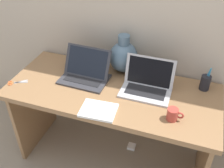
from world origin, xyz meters
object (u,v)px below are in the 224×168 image
laptop_right (147,83)px  scissors (14,83)px  pen_cup (205,83)px  notebook_stack (99,110)px  laptop_left (86,71)px  green_vase (123,56)px  power_brick (132,146)px  coffee_mug (173,114)px

laptop_right → scissors: (-0.96, -0.25, -0.06)m
pen_cup → notebook_stack: bearing=-143.2°
laptop_right → scissors: 0.99m
laptop_left → green_vase: bearing=39.5°
laptop_left → scissors: laptop_left is taller
notebook_stack → power_brick: 0.87m
notebook_stack → pen_cup: (0.63, 0.48, 0.05)m
coffee_mug → green_vase: bearing=136.4°
notebook_stack → laptop_left: bearing=125.4°
laptop_right → notebook_stack: (-0.24, -0.33, -0.05)m
power_brick → green_vase: bearing=140.3°
green_vase → notebook_stack: size_ratio=1.32×
laptop_right → scissors: size_ratio=2.51×
notebook_stack → scissors: (-0.71, 0.08, -0.01)m
pen_cup → power_brick: 0.94m
pen_cup → coffee_mug: bearing=-113.4°
pen_cup → scissors: pen_cup is taller
laptop_left → power_brick: bearing=12.3°
laptop_right → coffee_mug: 0.33m
laptop_right → pen_cup: 0.41m
coffee_mug → scissors: 1.18m
scissors → laptop_left: bearing=26.4°
laptop_left → pen_cup: size_ratio=1.98×
green_vase → notebook_stack: bearing=-90.7°
notebook_stack → coffee_mug: 0.47m
laptop_left → green_vase: 0.31m
laptop_left → power_brick: (0.37, 0.08, -0.80)m
laptop_right → green_vase: 0.31m
laptop_left → pen_cup: bearing=9.9°
scissors → power_brick: size_ratio=2.01×
laptop_right → pen_cup: (0.39, 0.14, -0.00)m
laptop_right → coffee_mug: (0.22, -0.25, -0.02)m
laptop_left → laptop_right: (0.48, 0.01, 0.00)m
power_brick → laptop_right: bearing=-35.5°
green_vase → scissors: (-0.72, -0.44, -0.12)m
green_vase → pen_cup: size_ratio=1.67×
coffee_mug → notebook_stack: bearing=-169.9°
coffee_mug → scissors: size_ratio=0.76×
notebook_stack → power_brick: notebook_stack is taller
green_vase → laptop_left: bearing=-140.5°
green_vase → pen_cup: 0.63m
green_vase → coffee_mug: bearing=-43.6°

